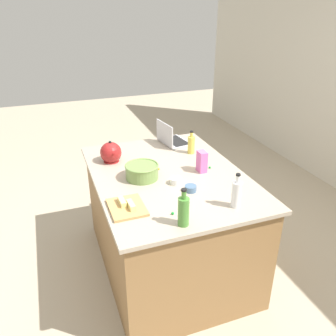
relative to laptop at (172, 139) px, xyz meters
name	(u,v)px	position (x,y,z in m)	size (l,w,h in m)	color
ground_plane	(168,263)	(0.59, -0.25, -0.95)	(12.00, 12.00, 0.00)	#B7A88E
island_counter	(168,221)	(0.59, -0.25, -0.50)	(1.57, 1.14, 0.90)	olive
laptop	(172,139)	(0.00, 0.00, 0.00)	(0.34, 0.28, 0.22)	#B7B7BC
mixing_bowl_large	(142,171)	(0.58, -0.47, 0.01)	(0.26, 0.26, 0.11)	#72934C
bottle_oil	(191,144)	(0.27, 0.08, 0.04)	(0.06, 0.06, 0.21)	#DBC64C
bottle_olive	(184,211)	(1.27, -0.40, 0.05)	(0.07, 0.07, 0.25)	#4C8C38
bottle_vinegar	(236,194)	(1.19, 0.00, 0.05)	(0.06, 0.06, 0.24)	white
kettle	(111,153)	(0.20, -0.62, 0.03)	(0.21, 0.18, 0.20)	maroon
cutting_board	(127,207)	(0.97, -0.68, -0.04)	(0.28, 0.23, 0.02)	tan
butter_stick_left	(122,202)	(0.93, -0.70, -0.01)	(0.11, 0.04, 0.04)	#F4E58C
butter_stick_right	(131,205)	(0.99, -0.66, -0.01)	(0.11, 0.04, 0.04)	#F4E58C
ramekin_small	(191,188)	(0.90, -0.20, -0.02)	(0.09, 0.09, 0.04)	slate
ramekin_medium	(177,181)	(0.76, -0.25, -0.02)	(0.09, 0.09, 0.05)	white
candy_bag	(202,161)	(0.64, 0.01, 0.04)	(0.09, 0.06, 0.17)	pink
candy_0	(159,169)	(0.50, -0.30, -0.04)	(0.02, 0.02, 0.02)	yellow
candy_2	(175,142)	(-0.01, 0.04, -0.04)	(0.02, 0.02, 0.02)	green
candy_3	(173,213)	(1.14, -0.42, -0.04)	(0.02, 0.02, 0.02)	green
candy_4	(210,167)	(0.61, 0.10, -0.04)	(0.02, 0.02, 0.02)	green
candy_5	(202,171)	(0.66, 0.01, -0.04)	(0.02, 0.02, 0.02)	yellow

